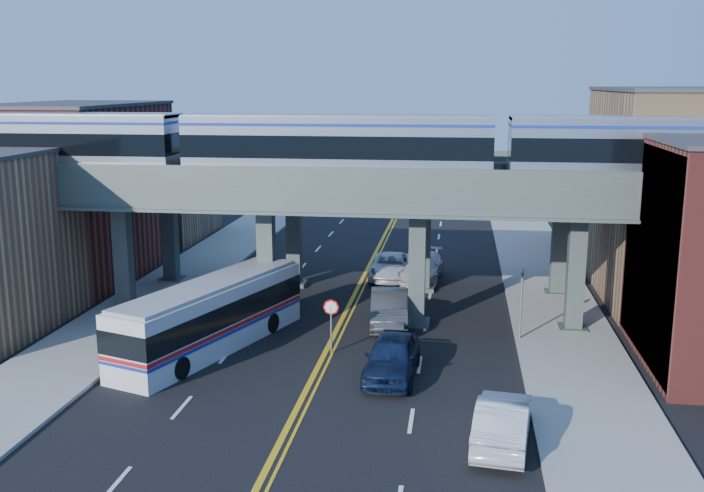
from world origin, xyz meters
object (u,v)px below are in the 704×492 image
(stop_sign, at_px, (331,317))
(car_lane_d, at_px, (422,267))
(transit_train, at_px, (337,146))
(car_lane_c, at_px, (391,266))
(transit_bus, at_px, (211,316))
(traffic_signal, at_px, (521,296))
(car_parked_curb, at_px, (503,421))
(car_lane_b, at_px, (389,309))
(car_lane_a, at_px, (392,357))

(stop_sign, xyz_separation_m, car_lane_d, (3.54, 14.60, -0.92))
(transit_train, height_order, car_lane_c, transit_train)
(transit_train, relative_size, transit_bus, 3.97)
(traffic_signal, relative_size, car_lane_c, 0.74)
(transit_train, height_order, traffic_signal, transit_train)
(car_lane_c, bearing_deg, car_parked_curb, -75.13)
(car_lane_c, xyz_separation_m, car_lane_d, (2.04, -0.23, 0.07))
(traffic_signal, height_order, car_lane_b, traffic_signal)
(stop_sign, height_order, traffic_signal, traffic_signal)
(stop_sign, height_order, car_lane_d, stop_sign)
(car_parked_curb, bearing_deg, stop_sign, -41.56)
(transit_train, height_order, car_lane_d, transit_train)
(traffic_signal, height_order, car_parked_curb, traffic_signal)
(transit_bus, distance_m, car_lane_a, 9.23)
(stop_sign, bearing_deg, car_parked_curb, -48.46)
(transit_train, bearing_deg, car_lane_d, 67.42)
(transit_train, bearing_deg, car_parked_curb, -59.43)
(transit_bus, bearing_deg, car_lane_a, -86.70)
(transit_train, xyz_separation_m, car_lane_c, (1.95, 9.83, -8.55))
(transit_bus, distance_m, car_parked_curb, 15.69)
(transit_train, height_order, car_parked_curb, transit_train)
(stop_sign, relative_size, car_lane_d, 0.46)
(transit_bus, xyz_separation_m, car_parked_curb, (13.26, -8.36, -0.74))
(transit_train, bearing_deg, car_lane_b, -6.18)
(car_lane_a, xyz_separation_m, car_lane_d, (0.45, 17.22, -0.07))
(car_lane_b, distance_m, car_lane_c, 10.16)
(stop_sign, distance_m, traffic_signal, 9.41)
(car_lane_b, relative_size, car_lane_c, 0.98)
(stop_sign, distance_m, car_parked_curb, 11.33)
(car_lane_d, bearing_deg, car_lane_b, -93.17)
(stop_sign, xyz_separation_m, car_lane_c, (1.50, 14.83, -0.99))
(traffic_signal, bearing_deg, car_lane_c, 122.03)
(transit_train, bearing_deg, stop_sign, -84.80)
(car_lane_b, bearing_deg, car_lane_c, 89.18)
(car_lane_c, relative_size, car_lane_d, 0.96)
(transit_train, xyz_separation_m, transit_bus, (-5.31, -5.09, -7.73))
(car_lane_c, height_order, car_parked_curb, car_parked_curb)
(traffic_signal, xyz_separation_m, car_lane_b, (-6.61, 1.70, -1.40))
(stop_sign, bearing_deg, car_lane_b, 64.00)
(car_lane_c, bearing_deg, stop_sign, -95.34)
(transit_train, distance_m, transit_bus, 10.67)
(transit_train, bearing_deg, car_lane_c, 78.75)
(car_lane_a, xyz_separation_m, car_lane_c, (-1.58, 17.45, -0.14))
(stop_sign, height_order, car_lane_c, stop_sign)
(car_lane_a, relative_size, car_parked_curb, 1.03)
(stop_sign, bearing_deg, transit_train, 95.20)
(stop_sign, bearing_deg, traffic_signal, 18.63)
(stop_sign, distance_m, car_lane_d, 15.05)
(transit_train, distance_m, car_lane_b, 8.86)
(traffic_signal, distance_m, car_lane_c, 14.04)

